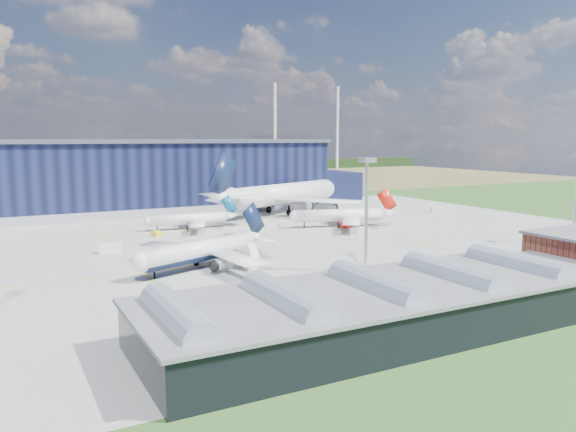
% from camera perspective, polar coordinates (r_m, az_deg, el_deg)
% --- Properties ---
extents(ground, '(600.00, 600.00, 0.00)m').
position_cam_1_polar(ground, '(135.56, -3.07, -3.47)').
color(ground, '#2C5A21').
rests_on(ground, ground).
extents(apron, '(220.00, 160.00, 0.08)m').
position_cam_1_polar(apron, '(144.53, -4.74, -2.75)').
color(apron, gray).
rests_on(apron, ground).
extents(farmland, '(600.00, 220.00, 0.01)m').
position_cam_1_polar(farmland, '(346.18, -18.61, 3.12)').
color(farmland, olive).
rests_on(farmland, ground).
extents(treeline, '(600.00, 8.00, 8.00)m').
position_cam_1_polar(treeline, '(424.90, -20.42, 4.41)').
color(treeline, black).
rests_on(treeline, ground).
extents(hangar, '(145.00, 62.00, 26.10)m').
position_cam_1_polar(hangar, '(223.75, -12.72, 3.88)').
color(hangar, black).
rests_on(hangar, ground).
extents(glass_concourse, '(78.00, 23.00, 8.60)m').
position_cam_1_polar(glass_concourse, '(81.50, 10.85, -8.71)').
color(glass_concourse, black).
rests_on(glass_concourse, ground).
extents(light_mast_center, '(2.60, 2.60, 23.00)m').
position_cam_1_polar(light_mast_center, '(112.53, 8.00, 2.06)').
color(light_mast_center, silver).
rests_on(light_mast_center, ground).
extents(airliner_navy, '(47.40, 46.95, 11.96)m').
position_cam_1_polar(airliner_navy, '(116.65, -8.95, -2.44)').
color(airliner_navy, white).
rests_on(airliner_navy, ground).
extents(airliner_red, '(42.86, 42.38, 11.17)m').
position_cam_1_polar(airliner_red, '(169.36, 5.22, 0.73)').
color(airliner_red, white).
rests_on(airliner_red, ground).
extents(airliner_widebody, '(86.74, 85.97, 21.71)m').
position_cam_1_polar(airliner_widebody, '(198.40, -0.56, 3.36)').
color(airliner_widebody, white).
rests_on(airliner_widebody, ground).
extents(airliner_regional, '(31.26, 30.68, 9.44)m').
position_cam_1_polar(airliner_regional, '(167.45, -10.12, 0.26)').
color(airliner_regional, white).
rests_on(airliner_regional, ground).
extents(gse_tug_b, '(2.91, 3.35, 1.22)m').
position_cam_1_polar(gse_tug_b, '(90.50, -5.33, -8.94)').
color(gse_tug_b, yellow).
rests_on(gse_tug_b, ground).
extents(gse_van_a, '(5.51, 2.96, 2.29)m').
position_cam_1_polar(gse_van_a, '(138.16, -17.60, -3.13)').
color(gse_van_a, white).
rests_on(gse_van_a, ground).
extents(gse_cart_a, '(2.43, 3.19, 1.24)m').
position_cam_1_polar(gse_cart_a, '(196.94, 5.11, 0.29)').
color(gse_cart_a, white).
rests_on(gse_cart_a, ground).
extents(gse_van_b, '(4.85, 4.00, 2.03)m').
position_cam_1_polar(gse_van_b, '(208.58, 14.94, 0.59)').
color(gse_van_b, white).
rests_on(gse_van_b, ground).
extents(gse_tug_c, '(2.64, 3.60, 1.43)m').
position_cam_1_polar(gse_tug_c, '(158.40, -13.20, -1.74)').
color(gse_tug_c, yellow).
rests_on(gse_tug_c, ground).
extents(gse_cart_b, '(3.47, 3.19, 1.25)m').
position_cam_1_polar(gse_cart_b, '(171.68, -0.31, -0.81)').
color(gse_cart_b, white).
rests_on(gse_cart_b, ground).
extents(gse_van_c, '(4.76, 3.16, 2.10)m').
position_cam_1_polar(gse_van_c, '(116.47, 12.60, -5.03)').
color(gse_van_c, white).
rests_on(gse_van_c, ground).
extents(airstair, '(3.77, 5.62, 3.34)m').
position_cam_1_polar(airstair, '(117.05, -4.30, -4.48)').
color(airstair, white).
rests_on(airstair, ground).
extents(car_a, '(3.70, 1.88, 1.21)m').
position_cam_1_polar(car_a, '(103.68, 6.25, -6.75)').
color(car_a, '#99999E').
rests_on(car_a, ground).
extents(car_b, '(3.53, 2.40, 1.10)m').
position_cam_1_polar(car_b, '(137.77, 23.80, -3.73)').
color(car_b, '#99999E').
rests_on(car_b, ground).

